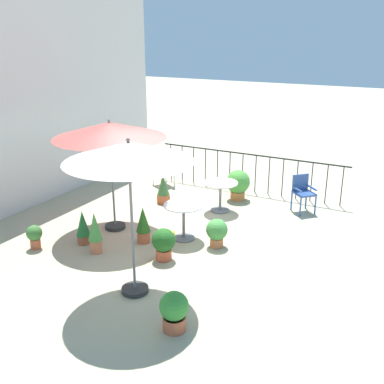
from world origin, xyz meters
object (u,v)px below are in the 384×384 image
object	(u,v)px
potted_plant_0	(83,227)
potted_plant_1	(34,235)
potted_plant_2	(164,242)
patio_chair_0	(303,190)
potted_plant_7	(238,183)
cafe_table_0	(184,215)
potted_plant_6	(163,189)
patio_umbrella_0	(129,154)
cafe_table_1	(220,191)
patio_umbrella_1	(109,131)
potted_plant_4	(143,224)
potted_plant_3	(174,310)
potted_plant_8	(95,232)
patio_chair_1	(166,166)
potted_plant_5	(217,231)

from	to	relation	value
potted_plant_0	potted_plant_1	xyz separation A→B (m)	(-0.61, 0.69, -0.08)
potted_plant_1	potted_plant_2	distance (m)	2.59
patio_chair_0	potted_plant_7	world-z (taller)	patio_chair_0
cafe_table_0	potted_plant_6	distance (m)	2.16
patio_umbrella_0	potted_plant_1	size ratio (longest dim) A/B	5.33
patio_chair_0	potted_plant_6	world-z (taller)	patio_chair_0
cafe_table_1	potted_plant_2	distance (m)	2.73
cafe_table_0	patio_chair_0	bearing A→B (deg)	-32.58
cafe_table_1	patio_chair_0	world-z (taller)	patio_chair_0
patio_umbrella_1	potted_plant_4	distance (m)	1.99
cafe_table_1	potted_plant_6	distance (m)	1.48
cafe_table_0	potted_plant_3	distance (m)	3.06
cafe_table_0	potted_plant_0	world-z (taller)	cafe_table_0
cafe_table_1	potted_plant_1	world-z (taller)	cafe_table_1
potted_plant_2	potted_plant_4	distance (m)	0.87
cafe_table_1	patio_chair_0	xyz separation A→B (m)	(0.91, -1.70, 0.02)
potted_plant_4	potted_plant_7	distance (m)	3.28
potted_plant_6	potted_plant_8	distance (m)	2.94
cafe_table_1	patio_chair_1	xyz separation A→B (m)	(1.11, 2.16, 0.03)
potted_plant_3	potted_plant_7	size ratio (longest dim) A/B	0.78
potted_plant_4	patio_chair_1	bearing A→B (deg)	24.25
patio_umbrella_0	potted_plant_7	world-z (taller)	patio_umbrella_0
potted_plant_0	potted_plant_7	distance (m)	4.19
potted_plant_5	cafe_table_0	bearing A→B (deg)	89.06
cafe_table_1	potted_plant_7	size ratio (longest dim) A/B	1.06
potted_plant_1	potted_plant_8	size ratio (longest dim) A/B	0.59
cafe_table_1	patio_umbrella_0	bearing A→B (deg)	-175.71
patio_umbrella_0	cafe_table_0	distance (m)	2.82
patio_umbrella_0	potted_plant_3	size ratio (longest dim) A/B	4.27
potted_plant_8	cafe_table_1	bearing A→B (deg)	-20.83
potted_plant_5	potted_plant_7	distance (m)	2.78
patio_chair_1	potted_plant_2	xyz separation A→B (m)	(-3.83, -2.28, -0.18)
cafe_table_1	potted_plant_8	distance (m)	3.31
potted_plant_3	potted_plant_6	xyz separation A→B (m)	(4.31, 2.83, 0.03)
potted_plant_0	patio_umbrella_0	bearing A→B (deg)	-117.57
patio_umbrella_1	potted_plant_2	world-z (taller)	patio_umbrella_1
potted_plant_7	potted_plant_8	size ratio (longest dim) A/B	0.93
potted_plant_1	potted_plant_6	world-z (taller)	potted_plant_6
potted_plant_8	potted_plant_7	bearing A→B (deg)	-17.14
patio_umbrella_1	potted_plant_8	xyz separation A→B (m)	(-1.10, -0.39, -1.69)
patio_chair_0	potted_plant_8	bearing A→B (deg)	144.31
patio_chair_0	potted_plant_3	distance (m)	5.40
potted_plant_1	potted_plant_4	xyz separation A→B (m)	(1.22, -1.72, 0.12)
potted_plant_4	potted_plant_2	bearing A→B (deg)	-120.41
cafe_table_0	potted_plant_6	bearing A→B (deg)	42.71
patio_umbrella_1	potted_plant_7	world-z (taller)	patio_umbrella_1
potted_plant_6	patio_umbrella_0	bearing A→B (deg)	-154.84
patio_umbrella_0	patio_umbrella_1	world-z (taller)	patio_umbrella_0
patio_chair_0	potted_plant_7	size ratio (longest dim) A/B	1.14
cafe_table_0	potted_plant_7	bearing A→B (deg)	-1.38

